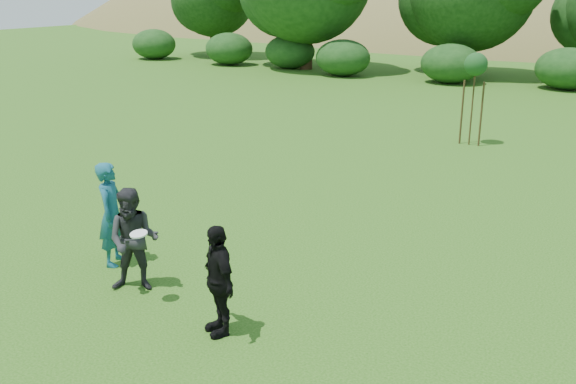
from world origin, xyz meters
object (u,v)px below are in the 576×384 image
object	(u,v)px
player_grey	(134,240)
sapling	(476,67)
player_black	(218,280)
player_teal	(112,214)

from	to	relation	value
player_grey	sapling	bearing A→B (deg)	52.85
player_grey	player_black	xyz separation A→B (m)	(2.00, -0.42, -0.04)
player_teal	player_black	size ratio (longest dim) A/B	1.14
player_teal	player_black	world-z (taller)	player_teal
sapling	player_teal	bearing A→B (deg)	-103.60
sapling	player_black	bearing A→B (deg)	-89.58
player_grey	sapling	xyz separation A→B (m)	(1.90, 12.83, 1.55)
player_grey	player_black	world-z (taller)	player_grey
player_teal	player_grey	world-z (taller)	player_teal
player_teal	player_black	distance (m)	3.22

